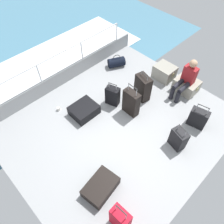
% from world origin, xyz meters
% --- Properties ---
extents(ground_plane, '(4.40, 5.20, 0.06)m').
position_xyz_m(ground_plane, '(0.00, 0.00, -0.03)').
color(ground_plane, '#939699').
extents(gunwale_port, '(0.06, 5.20, 0.45)m').
position_xyz_m(gunwale_port, '(-2.17, 0.00, 0.23)').
color(gunwale_port, '#939699').
rests_on(gunwale_port, ground_plane).
extents(railing_port, '(0.04, 4.20, 1.02)m').
position_xyz_m(railing_port, '(-2.17, 0.00, 0.78)').
color(railing_port, silver).
rests_on(railing_port, ground_plane).
extents(sea_wake, '(12.00, 12.00, 0.01)m').
position_xyz_m(sea_wake, '(-3.60, 0.00, -0.34)').
color(sea_wake, teal).
rests_on(sea_wake, ground_plane).
extents(cargo_crate_0, '(0.59, 0.48, 0.41)m').
position_xyz_m(cargo_crate_0, '(-0.30, 2.17, 0.21)').
color(cargo_crate_0, gray).
rests_on(cargo_crate_0, ground_plane).
extents(cargo_crate_1, '(0.66, 0.50, 0.35)m').
position_xyz_m(cargo_crate_1, '(0.44, 2.19, 0.18)').
color(cargo_crate_1, '#9E9989').
rests_on(cargo_crate_1, ground_plane).
extents(passenger_seated, '(0.34, 0.66, 1.05)m').
position_xyz_m(passenger_seated, '(0.44, 2.01, 0.54)').
color(passenger_seated, maroon).
rests_on(passenger_seated, ground_plane).
extents(suitcase_0, '(0.43, 0.21, 0.92)m').
position_xyz_m(suitcase_0, '(-0.10, 0.51, 0.36)').
color(suitcase_0, black).
rests_on(suitcase_0, ground_plane).
extents(suitcase_1, '(0.46, 0.31, 0.70)m').
position_xyz_m(suitcase_1, '(1.30, 1.36, 0.25)').
color(suitcase_1, black).
rests_on(suitcase_1, ground_plane).
extents(suitcase_2, '(0.56, 0.66, 0.26)m').
position_xyz_m(suitcase_2, '(-0.88, -0.37, 0.13)').
color(suitcase_2, black).
rests_on(suitcase_2, ground_plane).
extents(suitcase_3, '(0.48, 0.35, 0.81)m').
position_xyz_m(suitcase_3, '(-0.24, 1.12, 0.36)').
color(suitcase_3, black).
rests_on(suitcase_3, ground_plane).
extents(suitcase_4, '(0.57, 0.76, 0.24)m').
position_xyz_m(suitcase_4, '(0.85, -1.40, 0.12)').
color(suitcase_4, black).
rests_on(suitcase_4, ground_plane).
extents(suitcase_5, '(0.36, 0.22, 0.88)m').
position_xyz_m(suitcase_5, '(1.56, -1.58, 0.33)').
color(suitcase_5, '#B70C1E').
rests_on(suitcase_5, ground_plane).
extents(suitcase_6, '(0.40, 0.31, 0.67)m').
position_xyz_m(suitcase_6, '(1.30, 0.54, 0.26)').
color(suitcase_6, black).
rests_on(suitcase_6, ground_plane).
extents(suitcase_7, '(0.40, 0.31, 0.70)m').
position_xyz_m(suitcase_7, '(-0.64, 0.40, 0.27)').
color(suitcase_7, black).
rests_on(suitcase_7, ground_plane).
extents(duffel_bag, '(0.48, 0.58, 0.41)m').
position_xyz_m(duffel_bag, '(-1.65, 1.56, 0.14)').
color(duffel_bag, black).
rests_on(duffel_bag, ground_plane).
extents(paper_cup, '(0.08, 0.08, 0.10)m').
position_xyz_m(paper_cup, '(-1.44, -0.78, 0.05)').
color(paper_cup, white).
rests_on(paper_cup, ground_plane).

